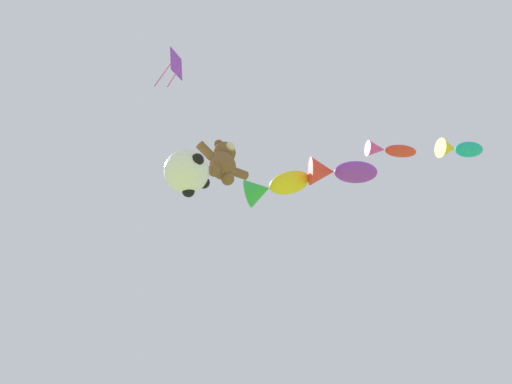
% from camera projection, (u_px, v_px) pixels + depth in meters
% --- Properties ---
extents(teddy_bear_kite, '(1.65, 0.73, 1.67)m').
position_uv_depth(teddy_bear_kite, '(223.00, 161.00, 9.19)').
color(teddy_bear_kite, brown).
extents(soccer_ball_kite, '(1.14, 1.14, 1.05)m').
position_uv_depth(soccer_ball_kite, '(187.00, 172.00, 7.92)').
color(soccer_ball_kite, white).
extents(fish_kite_goldfin, '(2.07, 2.48, 1.07)m').
position_uv_depth(fish_kite_goldfin, '(274.00, 187.00, 12.51)').
color(fish_kite_goldfin, yellow).
extents(fish_kite_violet, '(2.40, 2.14, 1.00)m').
position_uv_depth(fish_kite_violet, '(339.00, 172.00, 11.87)').
color(fish_kite_violet, purple).
extents(fish_kite_crimson, '(1.80, 1.45, 0.59)m').
position_uv_depth(fish_kite_crimson, '(388.00, 150.00, 12.40)').
color(fish_kite_crimson, red).
extents(fish_kite_teal, '(1.63, 1.42, 0.72)m').
position_uv_depth(fish_kite_teal, '(458.00, 149.00, 12.24)').
color(fish_kite_teal, '#19ADB2').
extents(diamond_kite, '(0.96, 0.77, 3.17)m').
position_uv_depth(diamond_kite, '(175.00, 66.00, 11.96)').
color(diamond_kite, purple).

